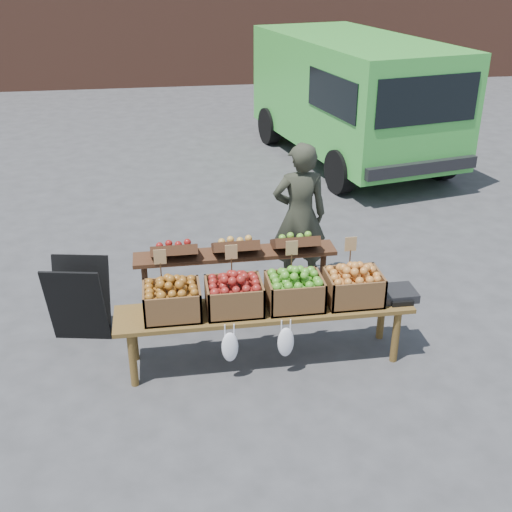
{
  "coord_description": "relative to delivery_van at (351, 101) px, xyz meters",
  "views": [
    {
      "loc": [
        -1.24,
        -4.95,
        3.54
      ],
      "look_at": [
        -0.39,
        0.49,
        0.85
      ],
      "focal_mm": 45.0,
      "sensor_mm": 36.0,
      "label": 1
    }
  ],
  "objects": [
    {
      "name": "back_table",
      "position": [
        -2.7,
        -5.19,
        -0.54
      ],
      "size": [
        2.1,
        0.44,
        1.04
      ],
      "primitive_type": null,
      "color": "#3E2314",
      "rests_on": "ground"
    },
    {
      "name": "crate_green_apples",
      "position": [
        -1.7,
        -5.91,
        -0.35
      ],
      "size": [
        0.5,
        0.4,
        0.28
      ],
      "primitive_type": null,
      "color": "#A68922",
      "rests_on": "display_bench"
    },
    {
      "name": "display_bench",
      "position": [
        -2.53,
        -5.91,
        -0.78
      ],
      "size": [
        2.7,
        0.56,
        0.57
      ],
      "primitive_type": null,
      "color": "brown",
      "rests_on": "ground"
    },
    {
      "name": "delivery_van",
      "position": [
        0.0,
        0.0,
        0.0
      ],
      "size": [
        3.1,
        5.09,
        2.13
      ],
      "primitive_type": null,
      "rotation": [
        0.0,
        0.0,
        0.2
      ],
      "color": "green",
      "rests_on": "ground"
    },
    {
      "name": "crate_red_apples",
      "position": [
        -2.25,
        -5.91,
        -0.35
      ],
      "size": [
        0.5,
        0.4,
        0.28
      ],
      "primitive_type": null,
      "color": "#338B0F",
      "rests_on": "display_bench"
    },
    {
      "name": "crate_golden_apples",
      "position": [
        -3.35,
        -5.91,
        -0.35
      ],
      "size": [
        0.5,
        0.4,
        0.28
      ],
      "primitive_type": null,
      "color": "brown",
      "rests_on": "display_bench"
    },
    {
      "name": "ground",
      "position": [
        -2.14,
        -5.9,
        -1.06
      ],
      "size": [
        80.0,
        80.0,
        0.0
      ],
      "primitive_type": "plane",
      "color": "#3E3E40"
    },
    {
      "name": "vendor",
      "position": [
        -1.89,
        -4.45,
        -0.23
      ],
      "size": [
        0.62,
        0.41,
        1.66
      ],
      "primitive_type": "imported",
      "rotation": [
        0.0,
        0.0,
        3.12
      ],
      "color": "#2C2F22",
      "rests_on": "ground"
    },
    {
      "name": "chalkboard_sign",
      "position": [
        -4.24,
        -5.26,
        -0.64
      ],
      "size": [
        0.61,
        0.41,
        0.84
      ],
      "primitive_type": null,
      "rotation": [
        0.0,
        0.0,
        -0.2
      ],
      "color": "black",
      "rests_on": "ground"
    },
    {
      "name": "weighing_scale",
      "position": [
        -1.28,
        -5.91,
        -0.45
      ],
      "size": [
        0.34,
        0.3,
        0.08
      ],
      "primitive_type": "cube",
      "color": "black",
      "rests_on": "display_bench"
    },
    {
      "name": "crate_russet_pears",
      "position": [
        -2.8,
        -5.91,
        -0.35
      ],
      "size": [
        0.5,
        0.4,
        0.28
      ],
      "primitive_type": null,
      "color": "maroon",
      "rests_on": "display_bench"
    }
  ]
}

